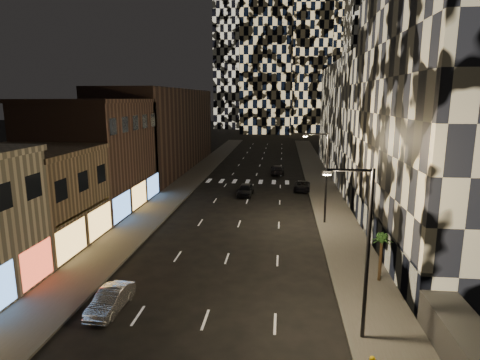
% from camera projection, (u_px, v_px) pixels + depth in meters
% --- Properties ---
extents(sidewalk_left, '(4.00, 120.00, 0.15)m').
position_uv_depth(sidewalk_left, '(190.00, 180.00, 62.03)').
color(sidewalk_left, '#47443F').
rests_on(sidewalk_left, ground).
extents(sidewalk_right, '(4.00, 120.00, 0.15)m').
position_uv_depth(sidewalk_right, '(321.00, 183.00, 59.94)').
color(sidewalk_right, '#47443F').
rests_on(sidewalk_right, ground).
extents(curb_left, '(0.20, 120.00, 0.15)m').
position_uv_depth(curb_left, '(203.00, 180.00, 61.81)').
color(curb_left, '#4C4C47').
rests_on(curb_left, ground).
extents(curb_right, '(0.20, 120.00, 0.15)m').
position_uv_depth(curb_right, '(307.00, 182.00, 60.16)').
color(curb_right, '#4C4C47').
rests_on(curb_right, ground).
extents(retail_tan, '(10.00, 10.00, 8.00)m').
position_uv_depth(retail_tan, '(28.00, 201.00, 33.72)').
color(retail_tan, '#7A6249').
rests_on(retail_tan, ground).
extents(retail_brown, '(10.00, 15.00, 12.00)m').
position_uv_depth(retail_brown, '(95.00, 156.00, 45.50)').
color(retail_brown, '#4A322A').
rests_on(retail_brown, ground).
extents(retail_filler_left, '(10.00, 40.00, 14.00)m').
position_uv_depth(retail_filler_left, '(163.00, 130.00, 71.11)').
color(retail_filler_left, '#4A322A').
rests_on(retail_filler_left, ground).
extents(midrise_base, '(0.60, 25.00, 3.00)m').
position_uv_depth(midrise_base, '(375.00, 228.00, 34.58)').
color(midrise_base, '#383838').
rests_on(midrise_base, ground).
extents(plinth_right, '(2.00, 8.00, 2.00)m').
position_uv_depth(plinth_right, '(469.00, 351.00, 18.53)').
color(plinth_right, '#383838').
rests_on(plinth_right, ground).
extents(midrise_filler_right, '(16.00, 40.00, 18.00)m').
position_uv_depth(midrise_filler_right, '(383.00, 120.00, 63.93)').
color(midrise_filler_right, '#232326').
rests_on(midrise_filler_right, ground).
extents(streetlight_near, '(2.55, 0.25, 9.00)m').
position_uv_depth(streetlight_near, '(363.00, 243.00, 20.09)').
color(streetlight_near, black).
rests_on(streetlight_near, sidewalk_right).
extents(streetlight_far, '(2.55, 0.25, 9.00)m').
position_uv_depth(streetlight_far, '(324.00, 172.00, 39.57)').
color(streetlight_far, black).
rests_on(streetlight_far, sidewalk_right).
extents(car_silver_parked, '(1.64, 4.17, 1.35)m').
position_uv_depth(car_silver_parked, '(111.00, 300.00, 23.87)').
color(car_silver_parked, '#A5A6AB').
rests_on(car_silver_parked, ground).
extents(car_dark_midlane, '(2.04, 4.70, 1.58)m').
position_uv_depth(car_dark_midlane, '(245.00, 190.00, 52.10)').
color(car_dark_midlane, black).
rests_on(car_dark_midlane, ground).
extents(car_dark_oncoming, '(2.31, 5.26, 1.50)m').
position_uv_depth(car_dark_oncoming, '(277.00, 170.00, 66.88)').
color(car_dark_oncoming, black).
rests_on(car_dark_oncoming, ground).
extents(car_dark_rightlane, '(2.40, 4.63, 1.25)m').
position_uv_depth(car_dark_rightlane, '(302.00, 186.00, 55.00)').
color(car_dark_rightlane, black).
rests_on(car_dark_rightlane, ground).
extents(palm_tree, '(1.69, 1.73, 3.38)m').
position_uv_depth(palm_tree, '(382.00, 242.00, 27.11)').
color(palm_tree, '#47331E').
rests_on(palm_tree, sidewalk_right).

